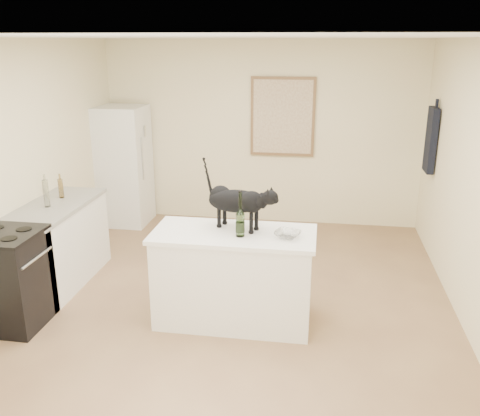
% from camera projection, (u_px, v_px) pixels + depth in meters
% --- Properties ---
extents(floor, '(5.50, 5.50, 0.00)m').
position_uv_depth(floor, '(228.00, 308.00, 5.22)').
color(floor, '#9B7852').
rests_on(floor, ground).
extents(ceiling, '(5.50, 5.50, 0.00)m').
position_uv_depth(ceiling, '(225.00, 37.00, 4.42)').
color(ceiling, white).
rests_on(ceiling, ground).
extents(wall_back, '(4.50, 0.00, 4.50)m').
position_uv_depth(wall_back, '(261.00, 134.00, 7.40)').
color(wall_back, '#F2EABB').
rests_on(wall_back, ground).
extents(wall_front, '(4.50, 0.00, 4.50)m').
position_uv_depth(wall_front, '(112.00, 350.00, 2.24)').
color(wall_front, '#F2EABB').
rests_on(wall_front, ground).
extents(wall_left, '(0.00, 5.50, 5.50)m').
position_uv_depth(wall_left, '(5.00, 175.00, 5.15)').
color(wall_left, '#F2EABB').
rests_on(wall_left, ground).
extents(island_base, '(1.44, 0.67, 0.86)m').
position_uv_depth(island_base, '(234.00, 279.00, 4.89)').
color(island_base, white).
rests_on(island_base, floor).
extents(island_top, '(1.50, 0.70, 0.04)m').
position_uv_depth(island_top, '(234.00, 234.00, 4.75)').
color(island_top, white).
rests_on(island_top, island_base).
extents(left_cabinets, '(0.60, 1.40, 0.86)m').
position_uv_depth(left_cabinets, '(57.00, 246.00, 5.66)').
color(left_cabinets, white).
rests_on(left_cabinets, floor).
extents(left_countertop, '(0.62, 1.44, 0.04)m').
position_uv_depth(left_countertop, '(52.00, 207.00, 5.52)').
color(left_countertop, gray).
rests_on(left_countertop, left_cabinets).
extents(stove, '(0.60, 0.60, 0.90)m').
position_uv_depth(stove, '(9.00, 280.00, 4.81)').
color(stove, black).
rests_on(stove, floor).
extents(fridge, '(0.68, 0.68, 1.70)m').
position_uv_depth(fridge, '(123.00, 166.00, 7.46)').
color(fridge, white).
rests_on(fridge, floor).
extents(artwork_frame, '(0.90, 0.03, 1.10)m').
position_uv_depth(artwork_frame, '(283.00, 117.00, 7.25)').
color(artwork_frame, brown).
rests_on(artwork_frame, wall_back).
extents(artwork_canvas, '(0.82, 0.00, 1.02)m').
position_uv_depth(artwork_canvas, '(282.00, 117.00, 7.24)').
color(artwork_canvas, beige).
rests_on(artwork_canvas, wall_back).
extents(hanging_garment, '(0.08, 0.34, 0.80)m').
position_uv_depth(hanging_garment, '(431.00, 140.00, 6.39)').
color(hanging_garment, black).
rests_on(hanging_garment, wall_right).
extents(black_cat, '(0.71, 0.42, 0.48)m').
position_uv_depth(black_cat, '(236.00, 204.00, 4.77)').
color(black_cat, black).
rests_on(black_cat, island_top).
extents(wine_bottle, '(0.10, 0.10, 0.37)m').
position_uv_depth(wine_bottle, '(240.00, 217.00, 4.59)').
color(wine_bottle, '#355D25').
rests_on(wine_bottle, island_top).
extents(glass_bowl, '(0.28, 0.28, 0.06)m').
position_uv_depth(glass_bowl, '(288.00, 235.00, 4.60)').
color(glass_bowl, silver).
rests_on(glass_bowl, island_top).
extents(fridge_paper, '(0.02, 0.12, 0.16)m').
position_uv_depth(fridge_paper, '(145.00, 131.00, 7.29)').
color(fridge_paper, beige).
rests_on(fridge_paper, fridge).
extents(counter_bottle_cluster, '(0.07, 0.39, 0.29)m').
position_uv_depth(counter_bottle_cluster, '(52.00, 191.00, 5.55)').
color(counter_bottle_cluster, brown).
rests_on(counter_bottle_cluster, left_countertop).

